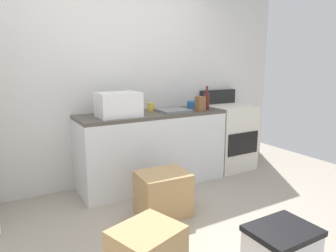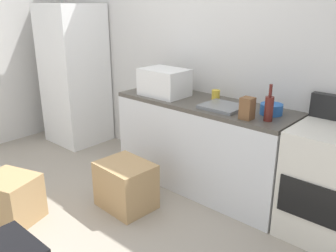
{
  "view_description": "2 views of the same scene",
  "coord_description": "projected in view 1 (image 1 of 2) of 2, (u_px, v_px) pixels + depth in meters",
  "views": [
    {
      "loc": [
        -1.37,
        -2.07,
        1.48
      ],
      "look_at": [
        0.4,
        0.98,
        0.76
      ],
      "focal_mm": 32.94,
      "sensor_mm": 36.0,
      "label": 1
    },
    {
      "loc": [
        2.25,
        -1.51,
        1.82
      ],
      "look_at": [
        0.25,
        0.73,
        0.77
      ],
      "focal_mm": 38.45,
      "sensor_mm": 36.0,
      "label": 2
    }
  ],
  "objects": [
    {
      "name": "ground_plane",
      "position": [
        185.0,
        234.0,
        2.73
      ],
      "size": [
        6.0,
        6.0,
        0.0
      ],
      "primitive_type": "plane",
      "color": "#9E9384"
    },
    {
      "name": "wall_back",
      "position": [
        117.0,
        78.0,
        3.78
      ],
      "size": [
        5.0,
        0.1,
        2.6
      ],
      "primitive_type": "cube",
      "color": "silver",
      "rests_on": "ground_plane"
    },
    {
      "name": "kitchen_counter",
      "position": [
        152.0,
        148.0,
        3.8
      ],
      "size": [
        1.8,
        0.6,
        0.9
      ],
      "color": "silver",
      "rests_on": "ground_plane"
    },
    {
      "name": "stove_oven",
      "position": [
        228.0,
        136.0,
        4.4
      ],
      "size": [
        0.6,
        0.61,
        1.1
      ],
      "color": "silver",
      "rests_on": "ground_plane"
    },
    {
      "name": "microwave",
      "position": [
        118.0,
        104.0,
        3.41
      ],
      "size": [
        0.46,
        0.34,
        0.27
      ],
      "primitive_type": "cube",
      "color": "white",
      "rests_on": "kitchen_counter"
    },
    {
      "name": "sink_basin",
      "position": [
        173.0,
        110.0,
        3.78
      ],
      "size": [
        0.36,
        0.32,
        0.03
      ],
      "primitive_type": "cube",
      "color": "slate",
      "rests_on": "kitchen_counter"
    },
    {
      "name": "wine_bottle",
      "position": [
        207.0,
        101.0,
        3.94
      ],
      "size": [
        0.07,
        0.07,
        0.3
      ],
      "color": "#591E19",
      "rests_on": "kitchen_counter"
    },
    {
      "name": "coffee_mug",
      "position": [
        151.0,
        107.0,
        3.83
      ],
      "size": [
        0.08,
        0.08,
        0.1
      ],
      "primitive_type": "cylinder",
      "color": "gold",
      "rests_on": "kitchen_counter"
    },
    {
      "name": "knife_block",
      "position": [
        200.0,
        104.0,
        3.81
      ],
      "size": [
        0.1,
        0.1,
        0.18
      ],
      "primitive_type": "cube",
      "color": "brown",
      "rests_on": "kitchen_counter"
    },
    {
      "name": "mixing_bowl",
      "position": [
        194.0,
        105.0,
        4.08
      ],
      "size": [
        0.19,
        0.19,
        0.09
      ],
      "primitive_type": "cylinder",
      "color": "#2659A5",
      "rests_on": "kitchen_counter"
    },
    {
      "name": "cardboard_box_large",
      "position": [
        163.0,
        194.0,
        3.05
      ],
      "size": [
        0.51,
        0.42,
        0.43
      ],
      "primitive_type": "cube",
      "rotation": [
        0.0,
        0.0,
        -0.06
      ],
      "color": "tan",
      "rests_on": "ground_plane"
    }
  ]
}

